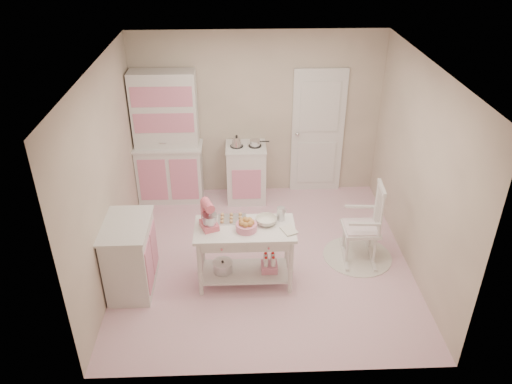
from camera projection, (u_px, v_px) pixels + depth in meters
room_shell at (264, 146)px, 5.89m from camera, size 3.84×3.84×2.62m
door at (318, 132)px, 7.85m from camera, size 0.82×0.05×2.04m
hutch at (167, 139)px, 7.58m from camera, size 1.06×0.50×2.08m
stove at (246, 173)px, 7.87m from camera, size 0.62×0.57×0.92m
base_cabinet at (130, 256)px, 5.99m from camera, size 0.54×0.84×0.92m
lace_rug at (357, 256)px, 6.74m from camera, size 0.92×0.92×0.01m
rocking_chair at (361, 222)px, 6.47m from camera, size 0.53×0.75×1.10m
work_table at (245, 255)px, 6.11m from camera, size 1.20×0.60×0.80m
stand_mixer at (209, 215)px, 5.83m from camera, size 0.29×0.33×0.34m
cookie_tray at (232, 219)px, 6.06m from camera, size 0.34×0.24×0.02m
bread_basket at (246, 227)px, 5.85m from camera, size 0.25×0.25×0.09m
mixing_bowl at (266, 221)px, 5.97m from camera, size 0.26×0.26×0.08m
metal_pitcher at (281, 214)px, 6.02m from camera, size 0.10×0.10×0.17m
recipe_book at (283, 232)px, 5.82m from camera, size 0.22×0.24×0.02m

